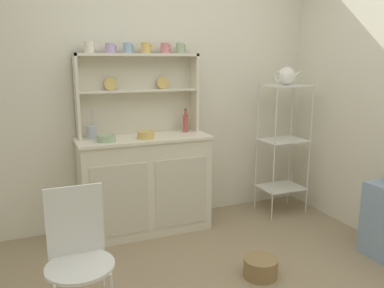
{
  "coord_description": "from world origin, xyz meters",
  "views": [
    {
      "loc": [
        -1.03,
        -1.82,
        1.51
      ],
      "look_at": [
        0.18,
        1.12,
        0.82
      ],
      "focal_mm": 36.18,
      "sensor_mm": 36.0,
      "label": 1
    }
  ],
  "objects_px": {
    "utensil_jar": "(92,132)",
    "porcelain_teapot": "(286,76)",
    "wire_chair": "(78,250)",
    "hutch_shelf_unit": "(137,88)",
    "floor_basket": "(260,267)",
    "bowl_mixing_large": "(106,138)",
    "jam_bottle": "(186,123)",
    "cup_cream_0": "(89,47)",
    "bakers_rack": "(283,137)",
    "hutch_cabinet": "(145,183)"
  },
  "relations": [
    {
      "from": "wire_chair",
      "to": "jam_bottle",
      "type": "distance_m",
      "value": 1.76
    },
    {
      "from": "wire_chair",
      "to": "utensil_jar",
      "type": "height_order",
      "value": "utensil_jar"
    },
    {
      "from": "hutch_shelf_unit",
      "to": "utensil_jar",
      "type": "bearing_deg",
      "value": -168.47
    },
    {
      "from": "hutch_shelf_unit",
      "to": "jam_bottle",
      "type": "relative_size",
      "value": 5.0
    },
    {
      "from": "hutch_cabinet",
      "to": "floor_basket",
      "type": "distance_m",
      "value": 1.25
    },
    {
      "from": "hutch_shelf_unit",
      "to": "cup_cream_0",
      "type": "xyz_separation_m",
      "value": [
        -0.4,
        -0.04,
        0.34
      ]
    },
    {
      "from": "utensil_jar",
      "to": "wire_chair",
      "type": "bearing_deg",
      "value": -102.26
    },
    {
      "from": "hutch_shelf_unit",
      "to": "hutch_cabinet",
      "type": "bearing_deg",
      "value": -90.0
    },
    {
      "from": "hutch_cabinet",
      "to": "hutch_shelf_unit",
      "type": "height_order",
      "value": "hutch_shelf_unit"
    },
    {
      "from": "cup_cream_0",
      "to": "porcelain_teapot",
      "type": "distance_m",
      "value": 1.81
    },
    {
      "from": "bowl_mixing_large",
      "to": "jam_bottle",
      "type": "height_order",
      "value": "jam_bottle"
    },
    {
      "from": "utensil_jar",
      "to": "hutch_cabinet",
      "type": "bearing_deg",
      "value": -10.47
    },
    {
      "from": "hutch_shelf_unit",
      "to": "bakers_rack",
      "type": "distance_m",
      "value": 1.49
    },
    {
      "from": "floor_basket",
      "to": "cup_cream_0",
      "type": "relative_size",
      "value": 2.54
    },
    {
      "from": "wire_chair",
      "to": "porcelain_teapot",
      "type": "bearing_deg",
      "value": 47.31
    },
    {
      "from": "jam_bottle",
      "to": "porcelain_teapot",
      "type": "bearing_deg",
      "value": -10.89
    },
    {
      "from": "hutch_shelf_unit",
      "to": "floor_basket",
      "type": "relative_size",
      "value": 4.43
    },
    {
      "from": "bakers_rack",
      "to": "porcelain_teapot",
      "type": "bearing_deg",
      "value": 180.0
    },
    {
      "from": "bowl_mixing_large",
      "to": "porcelain_teapot",
      "type": "distance_m",
      "value": 1.78
    },
    {
      "from": "bakers_rack",
      "to": "floor_basket",
      "type": "relative_size",
      "value": 5.28
    },
    {
      "from": "wire_chair",
      "to": "floor_basket",
      "type": "xyz_separation_m",
      "value": [
        1.24,
        0.14,
        -0.45
      ]
    },
    {
      "from": "hutch_shelf_unit",
      "to": "porcelain_teapot",
      "type": "height_order",
      "value": "hutch_shelf_unit"
    },
    {
      "from": "floor_basket",
      "to": "jam_bottle",
      "type": "bearing_deg",
      "value": 95.78
    },
    {
      "from": "jam_bottle",
      "to": "utensil_jar",
      "type": "height_order",
      "value": "utensil_jar"
    },
    {
      "from": "hutch_cabinet",
      "to": "hutch_shelf_unit",
      "type": "bearing_deg",
      "value": 90.0
    },
    {
      "from": "hutch_shelf_unit",
      "to": "bakers_rack",
      "type": "xyz_separation_m",
      "value": [
        1.38,
        -0.26,
        -0.51
      ]
    },
    {
      "from": "cup_cream_0",
      "to": "porcelain_teapot",
      "type": "height_order",
      "value": "cup_cream_0"
    },
    {
      "from": "hutch_shelf_unit",
      "to": "utensil_jar",
      "type": "xyz_separation_m",
      "value": [
        -0.42,
        -0.09,
        -0.35
      ]
    },
    {
      "from": "utensil_jar",
      "to": "porcelain_teapot",
      "type": "bearing_deg",
      "value": -5.57
    },
    {
      "from": "jam_bottle",
      "to": "utensil_jar",
      "type": "relative_size",
      "value": 0.84
    },
    {
      "from": "hutch_cabinet",
      "to": "porcelain_teapot",
      "type": "bearing_deg",
      "value": -4.04
    },
    {
      "from": "hutch_shelf_unit",
      "to": "wire_chair",
      "type": "bearing_deg",
      "value": -117.18
    },
    {
      "from": "jam_bottle",
      "to": "porcelain_teapot",
      "type": "distance_m",
      "value": 1.06
    },
    {
      "from": "hutch_cabinet",
      "to": "floor_basket",
      "type": "xyz_separation_m",
      "value": [
        0.54,
        -1.06,
        -0.37
      ]
    },
    {
      "from": "floor_basket",
      "to": "hutch_cabinet",
      "type": "bearing_deg",
      "value": 116.91
    },
    {
      "from": "bowl_mixing_large",
      "to": "utensil_jar",
      "type": "bearing_deg",
      "value": 120.42
    },
    {
      "from": "wire_chair",
      "to": "bowl_mixing_large",
      "type": "bearing_deg",
      "value": 91.33
    },
    {
      "from": "wire_chair",
      "to": "bowl_mixing_large",
      "type": "xyz_separation_m",
      "value": [
        0.37,
        1.13,
        0.37
      ]
    },
    {
      "from": "floor_basket",
      "to": "cup_cream_0",
      "type": "xyz_separation_m",
      "value": [
        -0.94,
        1.19,
        1.54
      ]
    },
    {
      "from": "cup_cream_0",
      "to": "jam_bottle",
      "type": "xyz_separation_m",
      "value": [
        0.83,
        -0.04,
        -0.67
      ]
    },
    {
      "from": "bakers_rack",
      "to": "wire_chair",
      "type": "relative_size",
      "value": 1.5
    },
    {
      "from": "floor_basket",
      "to": "bowl_mixing_large",
      "type": "xyz_separation_m",
      "value": [
        -0.87,
        0.99,
        0.82
      ]
    },
    {
      "from": "floor_basket",
      "to": "utensil_jar",
      "type": "height_order",
      "value": "utensil_jar"
    },
    {
      "from": "porcelain_teapot",
      "to": "cup_cream_0",
      "type": "bearing_deg",
      "value": 172.97
    },
    {
      "from": "floor_basket",
      "to": "jam_bottle",
      "type": "relative_size",
      "value": 1.13
    },
    {
      "from": "wire_chair",
      "to": "jam_bottle",
      "type": "bearing_deg",
      "value": 68.2
    },
    {
      "from": "bakers_rack",
      "to": "hutch_cabinet",
      "type": "bearing_deg",
      "value": 175.97
    },
    {
      "from": "hutch_cabinet",
      "to": "utensil_jar",
      "type": "distance_m",
      "value": 0.64
    },
    {
      "from": "utensil_jar",
      "to": "hutch_shelf_unit",
      "type": "bearing_deg",
      "value": 11.53
    },
    {
      "from": "bakers_rack",
      "to": "jam_bottle",
      "type": "distance_m",
      "value": 0.99
    }
  ]
}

